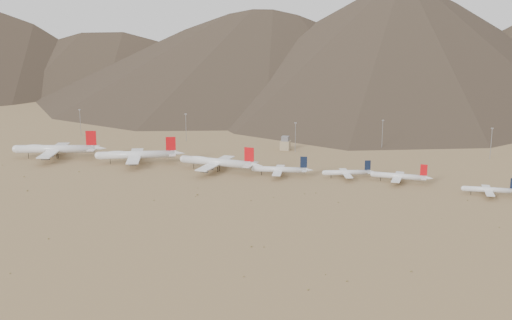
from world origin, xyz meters
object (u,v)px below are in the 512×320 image
(widebody_centre, at_px, (137,155))
(widebody_east, at_px, (217,162))
(widebody_west, at_px, (56,149))
(narrowbody_b, at_px, (348,172))
(narrowbody_a, at_px, (281,170))
(control_tower, at_px, (285,144))

(widebody_centre, relative_size, widebody_east, 0.98)
(widebody_west, bearing_deg, narrowbody_b, -15.68)
(widebody_west, relative_size, widebody_centre, 1.12)
(narrowbody_a, distance_m, narrowbody_b, 48.43)
(widebody_centre, height_order, control_tower, widebody_centre)
(widebody_centre, bearing_deg, control_tower, 17.62)
(widebody_east, bearing_deg, narrowbody_a, 4.07)
(widebody_centre, distance_m, widebody_east, 69.19)
(widebody_centre, bearing_deg, widebody_east, -26.01)
(widebody_west, relative_size, control_tower, 6.22)
(widebody_centre, distance_m, narrowbody_b, 166.40)
(widebody_west, height_order, widebody_east, widebody_west)
(widebody_centre, bearing_deg, widebody_west, 159.47)
(narrowbody_b, bearing_deg, widebody_centre, 161.65)
(narrowbody_b, bearing_deg, control_tower, 110.40)
(widebody_west, distance_m, widebody_centre, 71.75)
(control_tower, bearing_deg, narrowbody_b, -50.59)
(control_tower, bearing_deg, narrowbody_a, -78.21)
(widebody_east, bearing_deg, narrowbody_b, 9.32)
(narrowbody_b, bearing_deg, widebody_west, 161.86)
(narrowbody_a, bearing_deg, widebody_centre, 168.93)
(widebody_west, relative_size, widebody_east, 1.10)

